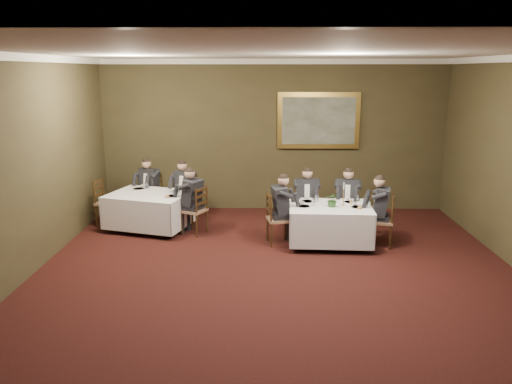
{
  "coord_description": "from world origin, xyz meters",
  "views": [
    {
      "loc": [
        -0.22,
        -6.63,
        3.25
      ],
      "look_at": [
        -0.36,
        1.94,
        1.15
      ],
      "focal_mm": 35.0,
      "sensor_mm": 36.0,
      "label": 1
    }
  ],
  "objects_px": {
    "centerpiece": "(333,199)",
    "diner_sec_endright": "(194,209)",
    "table_second": "(150,208)",
    "diner_sec_backleft": "(150,195)",
    "diner_main_endleft": "(279,218)",
    "table_main": "(330,222)",
    "painting": "(318,121)",
    "chair_main_backleft": "(306,218)",
    "chair_sec_backright": "(186,207)",
    "chair_sec_endleft": "(108,212)",
    "chair_main_backright": "(347,218)",
    "diner_main_backright": "(347,208)",
    "diner_main_endright": "(382,220)",
    "diner_sec_backright": "(185,198)",
    "chair_main_endright": "(382,231)",
    "chair_sec_endright": "(195,220)",
    "diner_main_backleft": "(306,207)",
    "candlestick": "(343,197)",
    "chair_main_endleft": "(278,229)",
    "chair_sec_backleft": "(151,204)"
  },
  "relations": [
    {
      "from": "diner_main_backleft",
      "to": "chair_sec_backright",
      "type": "bearing_deg",
      "value": -14.06
    },
    {
      "from": "diner_main_endleft",
      "to": "centerpiece",
      "type": "distance_m",
      "value": 1.08
    },
    {
      "from": "chair_main_backright",
      "to": "chair_sec_backright",
      "type": "height_order",
      "value": "same"
    },
    {
      "from": "chair_main_endleft",
      "to": "diner_main_endleft",
      "type": "relative_size",
      "value": 0.74
    },
    {
      "from": "chair_main_endleft",
      "to": "chair_main_endright",
      "type": "xyz_separation_m",
      "value": [
        1.96,
        -0.09,
        0.0
      ]
    },
    {
      "from": "diner_sec_backright",
      "to": "centerpiece",
      "type": "height_order",
      "value": "diner_sec_backright"
    },
    {
      "from": "diner_main_endleft",
      "to": "diner_sec_backright",
      "type": "xyz_separation_m",
      "value": [
        -2.02,
        1.53,
        0.0
      ]
    },
    {
      "from": "table_second",
      "to": "diner_sec_backright",
      "type": "relative_size",
      "value": 1.41
    },
    {
      "from": "diner_sec_backleft",
      "to": "chair_main_backleft",
      "type": "bearing_deg",
      "value": -170.46
    },
    {
      "from": "table_main",
      "to": "chair_main_endright",
      "type": "bearing_deg",
      "value": -2.66
    },
    {
      "from": "diner_main_endright",
      "to": "centerpiece",
      "type": "distance_m",
      "value": 1.02
    },
    {
      "from": "chair_main_backright",
      "to": "diner_main_endleft",
      "type": "relative_size",
      "value": 0.74
    },
    {
      "from": "chair_main_endright",
      "to": "chair_main_backright",
      "type": "bearing_deg",
      "value": 47.26
    },
    {
      "from": "diner_main_endleft",
      "to": "centerpiece",
      "type": "xyz_separation_m",
      "value": [
        1.0,
        -0.1,
        0.4
      ]
    },
    {
      "from": "chair_main_endright",
      "to": "chair_sec_backleft",
      "type": "relative_size",
      "value": 1.0
    },
    {
      "from": "chair_main_backleft",
      "to": "candlestick",
      "type": "relative_size",
      "value": 2.18
    },
    {
      "from": "chair_sec_endright",
      "to": "chair_sec_endleft",
      "type": "height_order",
      "value": "same"
    },
    {
      "from": "diner_main_backleft",
      "to": "chair_main_backright",
      "type": "height_order",
      "value": "diner_main_backleft"
    },
    {
      "from": "table_second",
      "to": "diner_sec_backleft",
      "type": "distance_m",
      "value": 0.93
    },
    {
      "from": "diner_main_backleft",
      "to": "candlestick",
      "type": "bearing_deg",
      "value": 132.51
    },
    {
      "from": "diner_sec_endright",
      "to": "chair_main_backleft",
      "type": "bearing_deg",
      "value": -58.99
    },
    {
      "from": "table_main",
      "to": "table_second",
      "type": "height_order",
      "value": "same"
    },
    {
      "from": "table_main",
      "to": "table_second",
      "type": "relative_size",
      "value": 0.84
    },
    {
      "from": "chair_main_endright",
      "to": "diner_sec_endright",
      "type": "bearing_deg",
      "value": 94.23
    },
    {
      "from": "table_second",
      "to": "painting",
      "type": "height_order",
      "value": "painting"
    },
    {
      "from": "chair_main_backright",
      "to": "diner_main_backright",
      "type": "distance_m",
      "value": 0.23
    },
    {
      "from": "diner_main_backleft",
      "to": "diner_sec_backright",
      "type": "relative_size",
      "value": 1.0
    },
    {
      "from": "centerpiece",
      "to": "diner_sec_endright",
      "type": "bearing_deg",
      "value": 165.85
    },
    {
      "from": "diner_main_backleft",
      "to": "chair_sec_endright",
      "type": "distance_m",
      "value": 2.3
    },
    {
      "from": "chair_main_backleft",
      "to": "diner_main_endleft",
      "type": "relative_size",
      "value": 0.74
    },
    {
      "from": "chair_main_backleft",
      "to": "candlestick",
      "type": "xyz_separation_m",
      "value": [
        0.62,
        -0.76,
        0.65
      ]
    },
    {
      "from": "diner_main_backleft",
      "to": "diner_main_endleft",
      "type": "height_order",
      "value": "same"
    },
    {
      "from": "diner_main_backright",
      "to": "painting",
      "type": "height_order",
      "value": "painting"
    },
    {
      "from": "diner_main_endleft",
      "to": "candlestick",
      "type": "bearing_deg",
      "value": 79.25
    },
    {
      "from": "chair_main_endleft",
      "to": "painting",
      "type": "bearing_deg",
      "value": 146.93
    },
    {
      "from": "candlestick",
      "to": "chair_main_backright",
      "type": "bearing_deg",
      "value": 74.03
    },
    {
      "from": "diner_main_endleft",
      "to": "diner_main_backright",
      "type": "bearing_deg",
      "value": 105.66
    },
    {
      "from": "chair_main_endleft",
      "to": "diner_main_endright",
      "type": "height_order",
      "value": "diner_main_endright"
    },
    {
      "from": "chair_sec_backright",
      "to": "diner_sec_endright",
      "type": "relative_size",
      "value": 0.74
    },
    {
      "from": "chair_sec_backright",
      "to": "chair_sec_endleft",
      "type": "distance_m",
      "value": 1.68
    },
    {
      "from": "diner_main_backright",
      "to": "diner_main_endright",
      "type": "height_order",
      "value": "same"
    },
    {
      "from": "table_main",
      "to": "painting",
      "type": "height_order",
      "value": "painting"
    },
    {
      "from": "chair_main_endleft",
      "to": "chair_sec_endleft",
      "type": "height_order",
      "value": "same"
    },
    {
      "from": "diner_sec_backright",
      "to": "chair_sec_endright",
      "type": "bearing_deg",
      "value": 132.18
    },
    {
      "from": "table_second",
      "to": "painting",
      "type": "relative_size",
      "value": 1.0
    },
    {
      "from": "diner_main_backright",
      "to": "diner_sec_backright",
      "type": "bearing_deg",
      "value": -1.11
    },
    {
      "from": "chair_sec_endleft",
      "to": "candlestick",
      "type": "distance_m",
      "value": 5.04
    },
    {
      "from": "diner_main_backleft",
      "to": "chair_main_endright",
      "type": "bearing_deg",
      "value": 150.61
    },
    {
      "from": "chair_sec_backright",
      "to": "candlestick",
      "type": "xyz_separation_m",
      "value": [
        3.23,
        -1.52,
        0.65
      ]
    },
    {
      "from": "diner_sec_backright",
      "to": "chair_sec_endright",
      "type": "distance_m",
      "value": 1.04
    }
  ]
}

